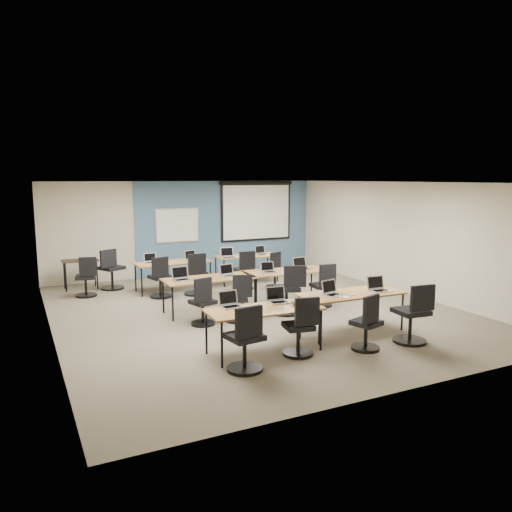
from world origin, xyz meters
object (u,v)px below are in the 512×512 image
task_chair_0 (246,344)px  task_chair_3 (413,318)px  laptop_1 (278,299)px  task_chair_8 (160,281)px  spare_chair_b (86,280)px  projector_screen (256,208)px  task_chair_4 (203,306)px  laptop_5 (228,273)px  laptop_8 (151,260)px  laptop_7 (302,266)px  spare_chair_a (111,273)px  training_table_back_left (173,263)px  laptop_10 (228,255)px  laptop_2 (332,291)px  task_chair_10 (245,273)px  laptop_6 (269,270)px  training_table_mid_left (209,280)px  task_chair_6 (289,294)px  training_table_front_right (351,295)px  utility_table (80,264)px  task_chair_9 (196,278)px  training_table_front_left (264,311)px  task_chair_7 (323,289)px  laptop_11 (261,252)px  laptop_9 (191,258)px  laptop_0 (230,303)px  task_chair_1 (300,331)px  laptop_4 (181,277)px  whiteboard (177,226)px  task_chair_5 (238,302)px  task_chair_2 (367,327)px  laptop_3 (379,287)px  task_chair_11 (275,273)px  training_table_back_right (247,257)px  training_table_mid_right (286,272)px

task_chair_0 → task_chair_3: (3.09, -0.10, 0.01)m
laptop_1 → task_chair_8: task_chair_8 is taller
spare_chair_b → projector_screen: bearing=29.4°
task_chair_4 → laptop_5: (0.90, 0.90, 0.40)m
laptop_8 → spare_chair_b: bearing=170.2°
laptop_7 → spare_chair_a: 4.83m
training_table_back_left → laptop_10: bearing=-3.7°
laptop_2 → task_chair_10: 4.03m
projector_screen → task_chair_8: projector_screen is taller
projector_screen → laptop_6: 4.53m
training_table_mid_left → laptop_7: (2.25, 0.01, 0.11)m
laptop_8 → task_chair_6: bearing=-62.6°
training_table_front_right → utility_table: (-3.99, 5.91, -0.04)m
task_chair_0 → task_chair_9: (0.94, 4.89, 0.01)m
task_chair_9 → task_chair_10: bearing=-2.6°
training_table_back_left → laptop_8: (-0.52, 0.10, 0.10)m
training_table_front_left → task_chair_9: size_ratio=1.81×
task_chair_7 → laptop_11: 3.07m
laptop_9 → task_chair_0: bearing=-118.0°
laptop_0 → spare_chair_a: spare_chair_a is taller
task_chair_3 → laptop_6: size_ratio=3.51×
task_chair_1 → laptop_11: (2.05, 5.46, 0.39)m
training_table_front_left → laptop_4: (-0.51, 2.74, 0.11)m
laptop_5 → task_chair_3: bearing=-69.5°
whiteboard → laptop_2: whiteboard is taller
whiteboard → task_chair_5: size_ratio=1.34×
task_chair_2 → laptop_10: 5.66m
task_chair_7 → laptop_9: (-2.00, 2.98, 0.40)m
training_table_front_right → laptop_5: 2.82m
task_chair_2 → spare_chair_b: 6.90m
laptop_3 → whiteboard: bearing=109.3°
laptop_10 → task_chair_11: bearing=-35.8°
laptop_8 → spare_chair_a: spare_chair_a is taller
training_table_back_right → task_chair_8: 2.68m
task_chair_6 → laptop_8: (-2.02, 3.28, 0.36)m
task_chair_3 → task_chair_7: task_chair_3 is taller
training_table_front_right → laptop_2: (-0.41, 0.03, 0.11)m
whiteboard → task_chair_4: 5.18m
whiteboard → laptop_7: bearing=-67.8°
training_table_mid_right → task_chair_1: (-1.48, -3.10, -0.29)m
task_chair_0 → task_chair_11: bearing=49.6°
whiteboard → laptop_0: (-1.12, -6.45, -0.66)m
spare_chair_b → training_table_mid_left: bearing=-36.7°
task_chair_1 → task_chair_2: bearing=-2.8°
training_table_mid_left → task_chair_3: size_ratio=1.83×
laptop_4 → utility_table: laptop_4 is taller
task_chair_6 → task_chair_9: bearing=132.5°
task_chair_4 → laptop_7: laptop_7 is taller
projector_screen → task_chair_0: 8.43m
task_chair_8 → laptop_7: bearing=-43.7°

